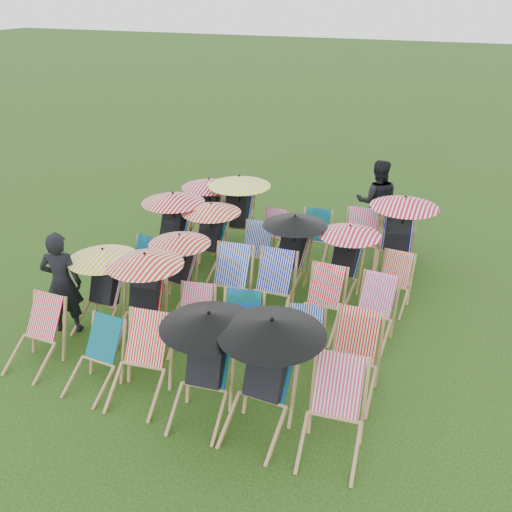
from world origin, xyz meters
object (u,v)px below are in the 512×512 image
at_px(deckchair_0, 34,336).
at_px(deckchair_5, 333,415).
at_px(person_left, 62,283).
at_px(deckchair_29, 398,234).
at_px(person_rear, 377,202).

height_order(deckchair_0, deckchair_5, deckchair_5).
height_order(deckchair_5, person_left, person_left).
distance_m(deckchair_29, person_rear, 1.40).
bearing_deg(person_rear, deckchair_29, 103.44).
distance_m(deckchair_5, deckchair_29, 4.69).
distance_m(deckchair_0, person_left, 0.94).
distance_m(deckchair_0, deckchair_5, 4.16).
bearing_deg(person_rear, deckchair_5, 83.45).
bearing_deg(deckchair_5, person_rear, 92.19).
xyz_separation_m(deckchair_5, deckchair_29, (-0.12, 4.68, 0.24)).
xyz_separation_m(deckchair_0, person_left, (-0.18, 0.86, 0.35)).
bearing_deg(deckchair_5, deckchair_29, 86.34).
bearing_deg(person_left, deckchair_5, 148.14).
bearing_deg(deckchair_0, deckchair_29, 49.54).
xyz_separation_m(person_left, person_rear, (3.59, 5.02, 0.05)).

